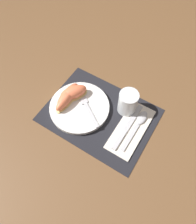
{
  "coord_description": "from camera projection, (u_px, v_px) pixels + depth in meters",
  "views": [
    {
      "loc": [
        0.21,
        -0.36,
        0.74
      ],
      "look_at": [
        -0.0,
        -0.0,
        0.02
      ],
      "focal_mm": 35.0,
      "sensor_mm": 36.0,
      "label": 1
    }
  ],
  "objects": [
    {
      "name": "juice_glass",
      "position": [
        128.0,
        103.0,
        0.82
      ],
      "size": [
        0.07,
        0.07,
        0.1
      ],
      "color": "silver",
      "rests_on": "placemat"
    },
    {
      "name": "citrus_wedge_1",
      "position": [
        68.0,
        95.0,
        0.85
      ],
      "size": [
        0.04,
        0.13,
        0.04
      ],
      "color": "#F4DB84",
      "rests_on": "plate"
    },
    {
      "name": "placemat",
      "position": [
        99.0,
        115.0,
        0.85
      ],
      "size": [
        0.42,
        0.31,
        0.0
      ],
      "color": "black",
      "rests_on": "ground_plane"
    },
    {
      "name": "knife",
      "position": [
        127.0,
        128.0,
        0.81
      ],
      "size": [
        0.02,
        0.21,
        0.01
      ],
      "color": "#BCBCC1",
      "rests_on": "napkin"
    },
    {
      "name": "napkin",
      "position": [
        131.0,
        129.0,
        0.82
      ],
      "size": [
        0.1,
        0.24,
        0.0
      ],
      "color": "silver",
      "rests_on": "placemat"
    },
    {
      "name": "ground_plane",
      "position": [
        99.0,
        115.0,
        0.85
      ],
      "size": [
        3.0,
        3.0,
        0.0
      ],
      "primitive_type": "plane",
      "color": "brown"
    },
    {
      "name": "fork",
      "position": [
        86.0,
        105.0,
        0.85
      ],
      "size": [
        0.17,
        0.12,
        0.0
      ],
      "color": "#BCBCC1",
      "rests_on": "plate"
    },
    {
      "name": "plate",
      "position": [
        80.0,
        107.0,
        0.86
      ],
      "size": [
        0.23,
        0.23,
        0.02
      ],
      "color": "white",
      "rests_on": "placemat"
    },
    {
      "name": "citrus_wedge_2",
      "position": [
        67.0,
        99.0,
        0.84
      ],
      "size": [
        0.04,
        0.13,
        0.04
      ],
      "color": "#F4DB84",
      "rests_on": "plate"
    },
    {
      "name": "spoon",
      "position": [
        139.0,
        123.0,
        0.82
      ],
      "size": [
        0.03,
        0.19,
        0.01
      ],
      "color": "#BCBCC1",
      "rests_on": "napkin"
    },
    {
      "name": "citrus_wedge_0",
      "position": [
        74.0,
        93.0,
        0.86
      ],
      "size": [
        0.11,
        0.12,
        0.05
      ],
      "color": "#F4DB84",
      "rests_on": "plate"
    }
  ]
}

